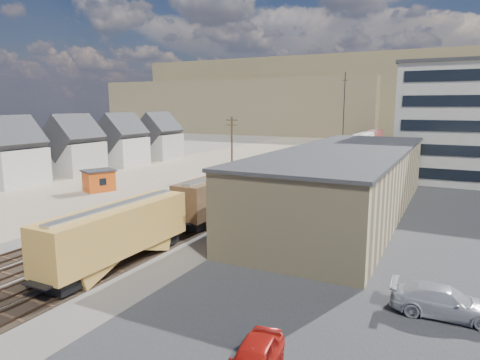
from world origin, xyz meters
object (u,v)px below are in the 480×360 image
at_px(freight_train, 322,156).
at_px(utility_pole_north, 232,144).
at_px(maintenance_shed, 99,180).
at_px(parked_car_silver, 445,302).
at_px(parked_car_blue, 426,173).

distance_m(freight_train, utility_pole_north, 17.44).
height_order(maintenance_shed, parked_car_silver, maintenance_shed).
height_order(utility_pole_north, maintenance_shed, utility_pole_north).
distance_m(freight_train, maintenance_shed, 39.67).
relative_size(maintenance_shed, parked_car_blue, 0.92).
height_order(freight_train, parked_car_blue, freight_train).
xyz_separation_m(utility_pole_north, parked_car_blue, (29.98, 12.62, -4.53)).
distance_m(utility_pole_north, parked_car_blue, 32.85).
xyz_separation_m(freight_train, utility_pole_north, (-12.30, -12.10, 2.50)).
bearing_deg(parked_car_silver, parked_car_blue, 2.46).
height_order(freight_train, parked_car_silver, freight_train).
bearing_deg(maintenance_shed, utility_pole_north, 63.68).
distance_m(maintenance_shed, parked_car_silver, 47.91).
height_order(parked_car_silver, parked_car_blue, parked_car_silver).
bearing_deg(utility_pole_north, maintenance_shed, -116.32).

